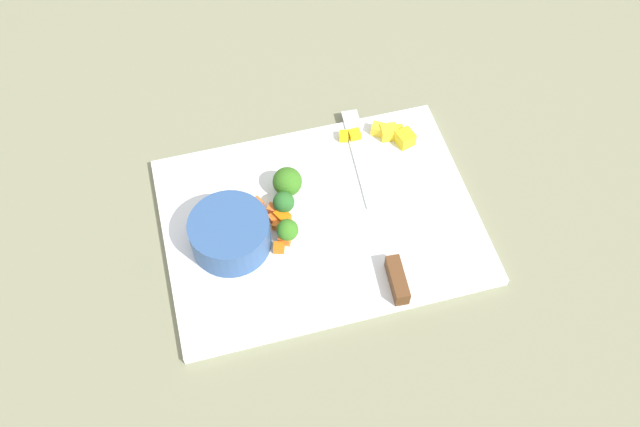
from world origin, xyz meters
TOP-DOWN VIEW (x-y plane):
  - ground_plane at (0.00, 0.00)m, footprint 4.00×4.00m
  - cutting_board at (0.00, 0.00)m, footprint 0.41×0.30m
  - prep_bowl at (-0.12, -0.01)m, footprint 0.10×0.10m
  - chef_knife at (0.07, -0.05)m, footprint 0.04×0.32m
  - carrot_dice_0 at (-0.08, 0.04)m, footprint 0.02×0.02m
  - carrot_dice_1 at (-0.06, -0.03)m, footprint 0.02×0.02m
  - carrot_dice_2 at (-0.09, 0.05)m, footprint 0.02×0.02m
  - carrot_dice_3 at (-0.05, -0.01)m, footprint 0.02×0.02m
  - carrot_dice_4 at (-0.06, 0.02)m, footprint 0.02×0.02m
  - carrot_dice_5 at (-0.05, 0.01)m, footprint 0.02×0.02m
  - carrot_dice_6 at (-0.06, 0.01)m, footprint 0.02×0.02m
  - carrot_dice_7 at (-0.05, -0.02)m, footprint 0.02×0.02m
  - carrot_dice_8 at (-0.06, -0.00)m, footprint 0.02×0.02m
  - pepper_dice_0 at (0.15, 0.09)m, footprint 0.03×0.03m
  - pepper_dice_1 at (0.08, 0.12)m, footprint 0.02×0.02m
  - pepper_dice_2 at (0.13, 0.11)m, footprint 0.02×0.02m
  - pepper_dice_3 at (0.07, 0.12)m, footprint 0.02×0.02m
  - pepper_dice_4 at (0.12, 0.12)m, footprint 0.02×0.02m
  - pepper_dice_5 at (0.14, 0.11)m, footprint 0.02×0.02m
  - broccoli_floret_0 at (-0.05, -0.02)m, footprint 0.03×0.03m
  - broccoli_floret_1 at (-0.03, 0.05)m, footprint 0.04×0.04m
  - broccoli_floret_2 at (-0.04, 0.02)m, footprint 0.03×0.03m

SIDE VIEW (x-z plane):
  - ground_plane at x=0.00m, z-range 0.00..0.00m
  - cutting_board at x=0.00m, z-range 0.00..0.01m
  - carrot_dice_1 at x=-0.06m, z-range 0.01..0.02m
  - carrot_dice_8 at x=-0.06m, z-range 0.01..0.02m
  - carrot_dice_6 at x=-0.06m, z-range 0.01..0.02m
  - carrot_dice_3 at x=-0.05m, z-range 0.01..0.02m
  - pepper_dice_3 at x=0.07m, z-range 0.01..0.02m
  - pepper_dice_1 at x=0.08m, z-range 0.01..0.02m
  - carrot_dice_7 at x=-0.05m, z-range 0.01..0.03m
  - carrot_dice_2 at x=-0.09m, z-range 0.01..0.03m
  - carrot_dice_0 at x=-0.08m, z-range 0.01..0.03m
  - pepper_dice_5 at x=0.14m, z-range 0.01..0.03m
  - carrot_dice_4 at x=-0.06m, z-range 0.01..0.03m
  - pepper_dice_4 at x=0.12m, z-range 0.01..0.03m
  - chef_knife at x=0.07m, z-range 0.01..0.03m
  - carrot_dice_5 at x=-0.05m, z-range 0.01..0.03m
  - pepper_dice_2 at x=0.13m, z-range 0.01..0.03m
  - pepper_dice_0 at x=0.15m, z-range 0.01..0.03m
  - broccoli_floret_0 at x=-0.05m, z-range 0.01..0.05m
  - broccoli_floret_2 at x=-0.04m, z-range 0.01..0.05m
  - broccoli_floret_1 at x=-0.03m, z-range 0.01..0.06m
  - prep_bowl at x=-0.12m, z-range 0.01..0.06m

